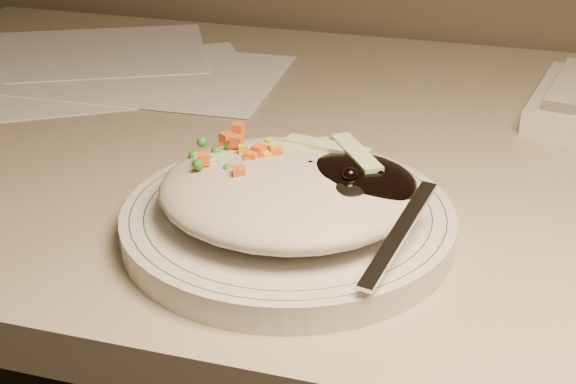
# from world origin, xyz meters

# --- Properties ---
(desk) EXTENTS (1.40, 0.70, 0.74)m
(desk) POSITION_xyz_m (0.00, 1.38, 0.54)
(desk) COLOR #9C9071
(desk) RESTS_ON ground
(plate) EXTENTS (0.25, 0.25, 0.02)m
(plate) POSITION_xyz_m (-0.09, 1.19, 0.75)
(plate) COLOR silver
(plate) RESTS_ON desk
(plate_rim) EXTENTS (0.24, 0.24, 0.00)m
(plate_rim) POSITION_xyz_m (-0.09, 1.19, 0.76)
(plate_rim) COLOR #144723
(plate_rim) RESTS_ON plate
(meal) EXTENTS (0.20, 0.19, 0.05)m
(meal) POSITION_xyz_m (-0.09, 1.19, 0.78)
(meal) COLOR #B4A892
(meal) RESTS_ON plate
(papers) EXTENTS (0.45, 0.40, 0.00)m
(papers) POSITION_xyz_m (-0.40, 1.51, 0.74)
(papers) COLOR white
(papers) RESTS_ON desk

